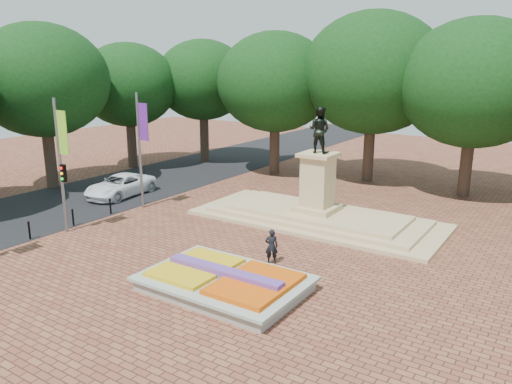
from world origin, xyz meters
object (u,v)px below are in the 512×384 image
flower_bed (225,281)px  monument (317,206)px  pedestrian (272,246)px  van (120,186)px

flower_bed → monument: monument is taller
flower_bed → pedestrian: bearing=88.6°
van → pedestrian: (14.53, -4.26, 0.08)m
van → pedestrian: size_ratio=3.22×
flower_bed → van: van is taller
van → flower_bed: bearing=-33.0°
monument → van: 13.63m
flower_bed → van: 16.32m
pedestrian → van: bearing=-50.7°
flower_bed → pedestrian: pedestrian is taller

